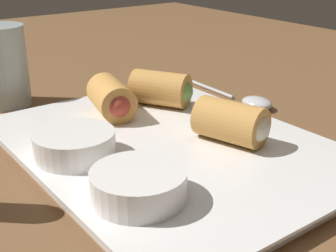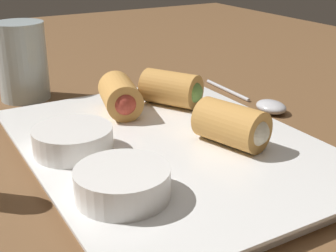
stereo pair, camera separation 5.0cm
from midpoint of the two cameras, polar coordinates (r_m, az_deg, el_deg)
table_surface at (r=51.45cm, az=-2.96°, el=-2.67°), size 180.00×140.00×2.00cm
serving_plate at (r=47.10cm, az=-3.04°, el=-2.76°), size 35.33×26.87×1.50cm
roll_front_left at (r=56.19cm, az=-3.14°, el=4.49°), size 7.95×6.99×4.12cm
roll_front_right at (r=45.97cm, az=4.99°, el=0.35°), size 7.85×5.90×4.12cm
roll_back_left at (r=53.45cm, az=-9.50°, el=3.28°), size 7.84×5.66×4.12cm
dipping_bowl_near at (r=44.47cm, az=-14.51°, el=-2.13°), size 7.58×7.58×2.43cm
dipping_bowl_far at (r=36.54cm, az=-7.58°, el=-7.12°), size 7.58×7.58×2.43cm
spoon at (r=61.14cm, az=7.85°, el=2.96°), size 16.77×3.46×1.49cm
drinking_glass at (r=64.73cm, az=-21.77°, el=6.79°), size 6.58×6.58×10.32cm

